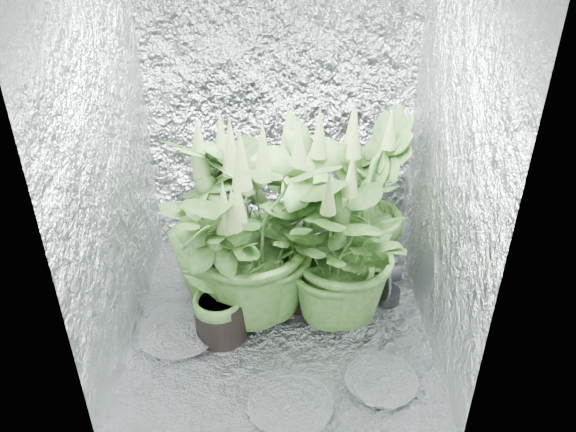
% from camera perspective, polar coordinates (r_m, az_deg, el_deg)
% --- Properties ---
extents(ground, '(1.60, 1.60, 0.00)m').
position_cam_1_polar(ground, '(3.21, -0.76, -10.64)').
color(ground, silver).
rests_on(ground, ground).
extents(walls, '(1.62, 1.62, 2.00)m').
position_cam_1_polar(walls, '(2.65, -0.91, 5.74)').
color(walls, silver).
rests_on(walls, ground).
extents(plant_a, '(1.03, 1.03, 1.14)m').
position_cam_1_polar(plant_a, '(2.97, -3.26, -1.48)').
color(plant_a, black).
rests_on(plant_a, ground).
extents(plant_b, '(0.77, 0.77, 1.17)m').
position_cam_1_polar(plant_b, '(3.03, 1.67, -0.58)').
color(plant_b, black).
rests_on(plant_b, ground).
extents(plant_c, '(0.72, 0.72, 1.13)m').
position_cam_1_polar(plant_c, '(3.28, 7.98, 1.33)').
color(plant_c, black).
rests_on(plant_c, ground).
extents(plant_d, '(0.77, 0.77, 1.09)m').
position_cam_1_polar(plant_d, '(3.15, -7.41, -0.61)').
color(plant_d, black).
rests_on(plant_d, ground).
extents(plant_e, '(1.02, 1.02, 0.98)m').
position_cam_1_polar(plant_e, '(2.96, 5.32, -3.42)').
color(plant_e, black).
rests_on(plant_e, ground).
extents(plant_f, '(0.63, 0.63, 0.94)m').
position_cam_1_polar(plant_f, '(2.88, -7.18, -5.67)').
color(plant_f, black).
rests_on(plant_f, ground).
extents(circulation_fan, '(0.17, 0.32, 0.37)m').
position_cam_1_polar(circulation_fan, '(3.29, 9.75, -6.49)').
color(circulation_fan, black).
rests_on(circulation_fan, ground).
extents(plant_label, '(0.06, 0.03, 0.09)m').
position_cam_1_polar(plant_label, '(2.92, -5.91, -7.96)').
color(plant_label, white).
rests_on(plant_label, plant_f).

